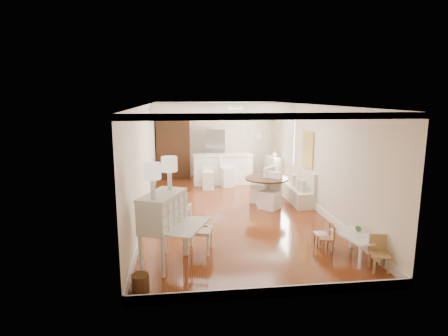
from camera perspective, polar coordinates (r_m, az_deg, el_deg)
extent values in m
plane|color=brown|center=(10.15, 1.24, -6.41)|extent=(9.00, 9.00, 0.00)
cube|color=white|center=(9.69, 1.31, 9.60)|extent=(4.50, 9.00, 0.04)
cube|color=silver|center=(14.25, -1.28, 4.40)|extent=(4.50, 0.04, 2.80)
cube|color=silver|center=(5.52, 7.90, -6.35)|extent=(4.50, 0.04, 2.80)
cube|color=silver|center=(9.77, -11.91, 1.12)|extent=(0.04, 9.00, 2.80)
cube|color=silver|center=(10.38, 13.67, 1.62)|extent=(0.04, 9.00, 2.80)
cube|color=white|center=(11.88, -0.21, 8.99)|extent=(4.50, 0.45, 0.36)
cube|color=tan|center=(10.81, 12.62, 2.83)|extent=(0.04, 0.84, 1.04)
cube|color=white|center=(12.61, 9.83, 4.07)|extent=(0.04, 1.10, 1.40)
cylinder|color=#381E11|center=(14.12, -6.16, 6.11)|extent=(0.30, 0.03, 0.30)
cylinder|color=white|center=(9.20, 1.75, 9.21)|extent=(0.36, 0.36, 0.08)
cube|color=silver|center=(6.90, -9.25, -9.22)|extent=(1.38, 1.39, 1.34)
cube|color=white|center=(7.44, -3.82, -9.30)|extent=(0.64, 0.64, 0.92)
cylinder|color=brown|center=(6.28, -12.61, -16.73)|extent=(0.36, 0.36, 0.28)
cube|color=silver|center=(7.64, 19.44, -11.20)|extent=(0.73, 1.01, 0.46)
cube|color=#A27449|center=(7.77, 15.42, -10.22)|extent=(0.32, 0.32, 0.55)
cube|color=tan|center=(7.98, 14.62, -9.60)|extent=(0.28, 0.28, 0.56)
cube|color=tan|center=(7.23, 22.63, -11.96)|extent=(0.36, 0.36, 0.64)
cube|color=silver|center=(10.93, 11.27, -2.68)|extent=(0.52, 1.60, 0.98)
cylinder|color=#442816|center=(10.47, 6.45, -3.64)|extent=(1.57, 1.57, 0.81)
cube|color=white|center=(10.21, 7.03, -3.49)|extent=(0.68, 0.68, 0.99)
cube|color=white|center=(10.75, 5.84, -2.51)|extent=(0.73, 0.73, 1.07)
cube|color=white|center=(13.02, -0.23, -0.17)|extent=(2.05, 0.65, 1.03)
cube|color=white|center=(12.25, -2.43, -1.10)|extent=(0.39, 0.39, 0.95)
cube|color=silver|center=(12.63, 0.47, -0.50)|extent=(0.52, 0.52, 1.04)
cube|color=#381E11|center=(13.90, -7.73, 3.10)|extent=(1.20, 0.60, 2.30)
imported|color=silver|center=(14.00, 0.09, 2.22)|extent=(0.75, 0.65, 1.80)
cube|color=silver|center=(13.58, 7.66, -0.12)|extent=(0.54, 0.97, 0.88)
imported|color=#528C56|center=(7.75, 19.76, -8.75)|extent=(0.12, 0.12, 0.09)
imported|color=silver|center=(13.47, 7.72, 2.14)|extent=(0.24, 0.24, 0.21)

